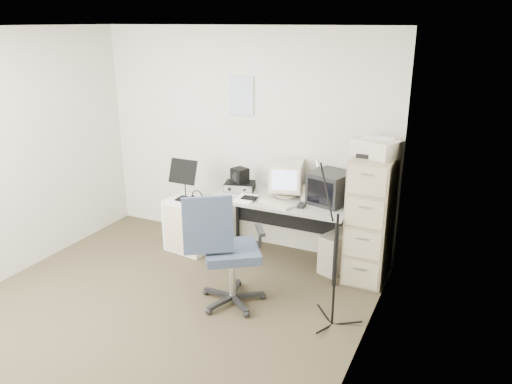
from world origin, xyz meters
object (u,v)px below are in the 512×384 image
at_px(filing_cabinet, 370,219).
at_px(office_chair, 232,250).
at_px(side_cart, 190,225).
at_px(desk, 282,230).

relative_size(filing_cabinet, office_chair, 1.18).
relative_size(filing_cabinet, side_cart, 2.13).
distance_m(filing_cabinet, desk, 0.99).
distance_m(desk, side_cart, 1.09).
bearing_deg(filing_cabinet, office_chair, -134.57).
bearing_deg(office_chair, desk, 50.70).
bearing_deg(desk, side_cart, -170.17).
distance_m(office_chair, side_cart, 1.32).
height_order(desk, side_cart, desk).
relative_size(desk, office_chair, 1.36).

